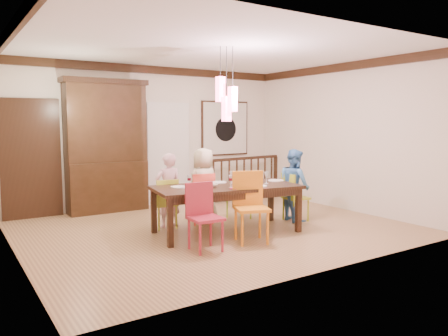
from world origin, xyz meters
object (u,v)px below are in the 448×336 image
chair_far_left (164,200)px  person_far_mid (204,185)px  dining_table (226,191)px  person_end_right (294,185)px  china_hutch (106,146)px  chair_end_right (296,194)px  balustrade (244,177)px  person_far_left (168,190)px

chair_far_left → person_far_mid: bearing=-171.3°
dining_table → chair_far_left: (-0.70, 0.80, -0.20)m
person_end_right → china_hutch: bearing=55.5°
dining_table → chair_far_left: bearing=139.9°
dining_table → person_end_right: person_end_right is taller
dining_table → chair_end_right: 1.50m
dining_table → china_hutch: bearing=120.6°
balustrade → person_far_left: 2.99m
person_end_right → person_far_mid: bearing=72.0°
dining_table → chair_end_right: size_ratio=2.84×
chair_end_right → person_far_left: bearing=74.8°
person_end_right → person_far_left: bearing=80.8°
china_hutch → chair_far_left: bearing=-79.0°
balustrade → china_hutch: bearing=167.3°
dining_table → chair_end_right: bearing=9.9°
chair_far_left → chair_end_right: bearing=166.6°
balustrade → person_far_mid: person_far_mid is taller
person_far_left → person_far_mid: person_far_mid is taller
chair_end_right → balustrade: balustrade is taller
dining_table → person_far_mid: size_ratio=1.86×
chair_far_left → chair_end_right: chair_end_right is taller
person_end_right → dining_table: bearing=103.3°
balustrade → person_far_left: bearing=-156.7°
person_far_left → china_hutch: bearing=-72.7°
person_far_left → person_end_right: 2.23m
china_hutch → person_far_mid: china_hutch is taller
chair_end_right → china_hutch: bearing=49.9°
chair_end_right → balustrade: 2.33m
person_far_left → chair_far_left: bearing=21.3°
chair_end_right → person_far_left: (-2.10, 0.80, 0.13)m
dining_table → person_far_mid: 0.84m
person_far_left → person_end_right: bearing=163.1°
dining_table → china_hutch: china_hutch is taller
china_hutch → person_far_left: (0.44, -1.82, -0.67)m
china_hutch → person_end_right: size_ratio=2.01×
china_hutch → balustrade: china_hutch is taller
chair_far_left → person_far_left: 0.17m
person_end_right → chair_far_left: bearing=82.1°
person_far_mid → china_hutch: bearing=-64.8°
chair_far_left → chair_end_right: 2.32m
china_hutch → person_end_right: 3.68m
chair_far_left → person_far_left: person_far_left is taller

